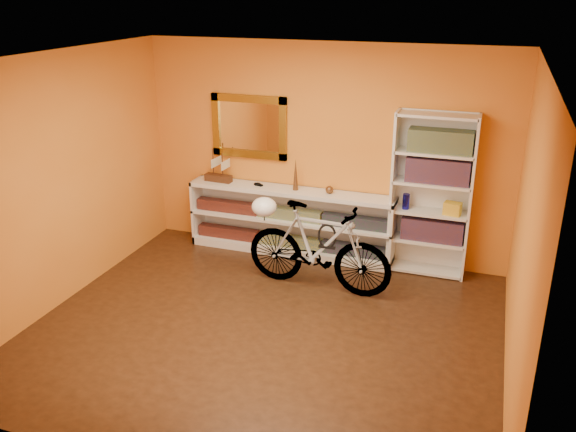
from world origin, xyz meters
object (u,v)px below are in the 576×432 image
(console_unit, at_px, (290,222))
(bicycle, at_px, (318,247))
(helmet, at_px, (264,207))
(bookcase, at_px, (431,196))

(console_unit, relative_size, bicycle, 1.53)
(console_unit, height_order, helmet, helmet)
(bookcase, xyz_separation_m, helmet, (-1.73, -0.78, -0.07))
(bookcase, relative_size, bicycle, 1.12)
(helmet, bearing_deg, console_unit, 86.38)
(helmet, bearing_deg, bicycle, -3.78)
(console_unit, bearing_deg, helmet, -93.62)
(bicycle, height_order, helmet, bicycle)
(console_unit, relative_size, bookcase, 1.37)
(bookcase, height_order, bicycle, bookcase)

